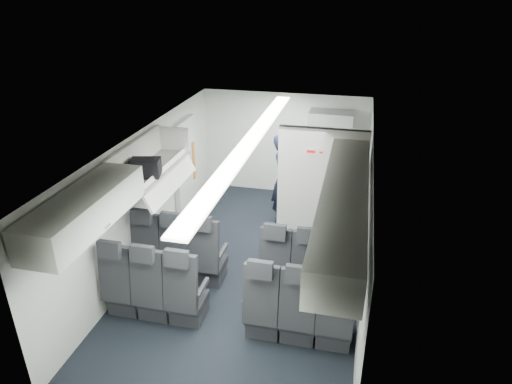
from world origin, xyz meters
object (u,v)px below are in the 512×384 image
at_px(seat_row_mid, 224,303).
at_px(galley_unit, 328,158).
at_px(seat_row_front, 242,264).
at_px(flight_attendant, 284,180).
at_px(carry_on_bag, 145,168).
at_px(boarding_door, 186,168).

relative_size(seat_row_mid, galley_unit, 1.75).
distance_m(seat_row_front, flight_attendant, 2.22).
bearing_deg(carry_on_bag, flight_attendant, 39.80).
bearing_deg(boarding_door, galley_unit, 24.28).
distance_m(seat_row_front, galley_unit, 3.43).
distance_m(boarding_door, carry_on_bag, 2.26).
relative_size(galley_unit, flight_attendant, 1.10).
relative_size(seat_row_mid, flight_attendant, 1.92).
bearing_deg(boarding_door, carry_on_bag, -82.71).
height_order(seat_row_front, boarding_door, boarding_door).
bearing_deg(carry_on_bag, seat_row_mid, -46.72).
xyz_separation_m(seat_row_front, boarding_door, (-1.64, 2.09, 0.55)).
relative_size(seat_row_mid, boarding_door, 1.79).
height_order(seat_row_front, carry_on_bag, carry_on_bag).
xyz_separation_m(seat_row_mid, carry_on_bag, (-1.37, 0.90, 1.40)).
xyz_separation_m(seat_row_front, carry_on_bag, (-1.37, 0.00, 1.40)).
relative_size(galley_unit, boarding_door, 1.02).
bearing_deg(seat_row_front, boarding_door, 128.16).
distance_m(galley_unit, carry_on_bag, 4.08).
distance_m(galley_unit, boarding_door, 2.84).
bearing_deg(carry_on_bag, seat_row_front, -13.52).
xyz_separation_m(galley_unit, carry_on_bag, (-2.32, -3.25, 0.85)).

